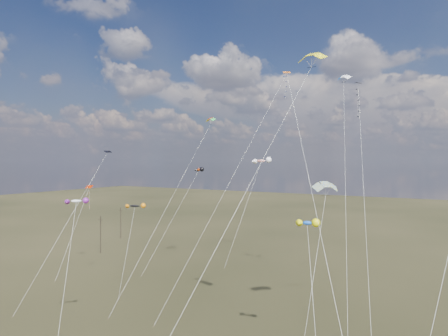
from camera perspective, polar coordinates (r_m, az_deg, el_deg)
The scene contains 16 objects.
utility_pole_near at distance 91.39m, azimuth -17.23°, elevation -9.03°, with size 1.40×0.20×8.00m.
utility_pole_far at distance 106.65m, azimuth -14.55°, elevation -7.56°, with size 1.40×0.20×8.00m.
diamond_black_high at distance 59.57m, azimuth 18.69°, elevation 7.53°, with size 6.64×22.45×31.38m.
diamond_navy_tall at distance 68.54m, azimuth 7.44°, elevation 9.13°, with size 6.25×28.90×34.82m.
diamond_black_mid at distance 60.88m, azimuth -18.95°, elevation -2.58°, with size 4.51×13.34×21.55m.
diamond_red_low at distance 77.67m, azimuth -18.85°, elevation -4.38°, with size 2.32×9.33×15.46m.
diamond_orange_center at distance 36.51m, azimuth 11.68°, elevation 0.39°, with size 13.14×18.18×29.72m.
parafoil_yellow at distance 42.28m, azimuth 12.32°, elevation 15.44°, with size 9.13×21.11×31.38m.
parafoil_blue_white at distance 61.99m, azimuth 16.74°, elevation 12.18°, with size 6.02×18.57×32.91m.
parafoil_striped at distance 49.82m, azimuth 14.33°, elevation -2.30°, with size 3.33×11.23×17.99m.
parafoil_tricolor at distance 69.27m, azimuth -2.03°, elevation 6.94°, with size 2.45×23.62×27.89m.
novelty_black_orange at distance 68.79m, azimuth -12.63°, elevation -5.35°, with size 6.31×9.61×12.89m.
novelty_orange_black at distance 77.42m, azimuth -3.65°, elevation -0.30°, with size 5.17×13.30×18.79m.
novelty_white_purple at distance 46.37m, azimuth -20.38°, elevation -4.61°, with size 7.27×9.02×15.99m.
novelty_redwhite_stripe at distance 83.81m, azimuth 5.29°, elevation 1.00°, with size 4.11×13.37×20.72m.
novelty_blue_yellow at distance 41.34m, azimuth 11.82°, elevation -7.79°, with size 5.47×10.16×14.26m.
Camera 1 is at (28.47, -30.64, 20.08)m, focal length 32.00 mm.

